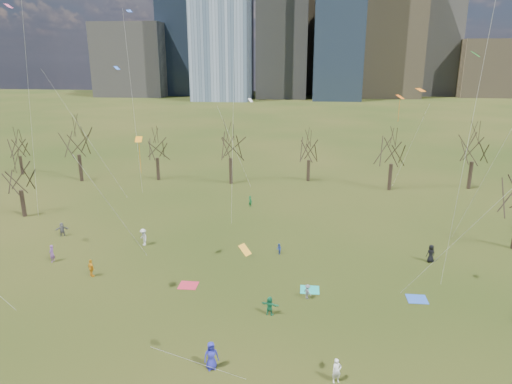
# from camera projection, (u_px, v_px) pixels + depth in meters

# --- Properties ---
(ground) EXTENTS (500.00, 500.00, 0.00)m
(ground) POSITION_uv_depth(u_px,v_px,m) (238.00, 333.00, 32.48)
(ground) COLOR black
(ground) RESTS_ON ground
(downtown_skyline) EXTENTS (212.50, 78.00, 118.00)m
(downtown_skyline) POSITION_uv_depth(u_px,v_px,m) (295.00, 16.00, 222.70)
(downtown_skyline) COLOR slate
(downtown_skyline) RESTS_ON ground
(bare_tree_row) EXTENTS (113.04, 29.80, 9.50)m
(bare_tree_row) POSITION_uv_depth(u_px,v_px,m) (274.00, 149.00, 66.28)
(bare_tree_row) COLOR black
(bare_tree_row) RESTS_ON ground
(blanket_teal) EXTENTS (1.60, 1.50, 0.03)m
(blanket_teal) POSITION_uv_depth(u_px,v_px,m) (310.00, 290.00, 38.56)
(blanket_teal) COLOR #1CA897
(blanket_teal) RESTS_ON ground
(blanket_navy) EXTENTS (1.60, 1.50, 0.03)m
(blanket_navy) POSITION_uv_depth(u_px,v_px,m) (417.00, 299.00, 37.06)
(blanket_navy) COLOR blue
(blanket_navy) RESTS_ON ground
(blanket_crimson) EXTENTS (1.60, 1.50, 0.03)m
(blanket_crimson) POSITION_uv_depth(u_px,v_px,m) (188.00, 285.00, 39.30)
(blanket_crimson) COLOR #BB253C
(blanket_crimson) RESTS_ON ground
(person_0) EXTENTS (1.08, 0.91, 1.89)m
(person_0) POSITION_uv_depth(u_px,v_px,m) (211.00, 356.00, 28.52)
(person_0) COLOR #2629A5
(person_0) RESTS_ON ground
(person_1) EXTENTS (0.68, 0.56, 1.58)m
(person_1) POSITION_uv_depth(u_px,v_px,m) (337.00, 371.00, 27.37)
(person_1) COLOR white
(person_1) RESTS_ON ground
(person_3) EXTENTS (0.87, 0.92, 1.25)m
(person_3) POSITION_uv_depth(u_px,v_px,m) (308.00, 292.00, 37.00)
(person_3) COLOR slate
(person_3) RESTS_ON ground
(person_4) EXTENTS (1.02, 0.89, 1.65)m
(person_4) POSITION_uv_depth(u_px,v_px,m) (91.00, 268.00, 40.69)
(person_4) COLOR orange
(person_4) RESTS_ON ground
(person_5) EXTENTS (1.47, 0.78, 1.51)m
(person_5) POSITION_uv_depth(u_px,v_px,m) (270.00, 306.00, 34.62)
(person_5) COLOR #1A764C
(person_5) RESTS_ON ground
(person_6) EXTENTS (1.00, 0.80, 1.78)m
(person_6) POSITION_uv_depth(u_px,v_px,m) (431.00, 254.00, 43.58)
(person_6) COLOR black
(person_6) RESTS_ON ground
(person_7) EXTENTS (0.43, 0.64, 1.72)m
(person_7) POSITION_uv_depth(u_px,v_px,m) (52.00, 253.00, 43.69)
(person_7) COLOR #794A95
(person_7) RESTS_ON ground
(person_8) EXTENTS (0.59, 0.66, 1.11)m
(person_8) POSITION_uv_depth(u_px,v_px,m) (279.00, 249.00, 45.44)
(person_8) COLOR #223A94
(person_8) RESTS_ON ground
(person_9) EXTENTS (1.29, 1.30, 1.80)m
(person_9) POSITION_uv_depth(u_px,v_px,m) (143.00, 237.00, 47.55)
(person_9) COLOR silver
(person_9) RESTS_ON ground
(person_11) EXTENTS (1.48, 1.02, 1.54)m
(person_11) POSITION_uv_depth(u_px,v_px,m) (62.00, 229.00, 50.07)
(person_11) COLOR #5B5A5E
(person_11) RESTS_ON ground
(person_13) EXTENTS (0.65, 0.63, 1.50)m
(person_13) POSITION_uv_depth(u_px,v_px,m) (250.00, 201.00, 60.00)
(person_13) COLOR #166731
(person_13) RESTS_ON ground
(kites_airborne) EXTENTS (63.29, 51.98, 31.96)m
(kites_airborne) POSITION_uv_depth(u_px,v_px,m) (310.00, 131.00, 41.85)
(kites_airborne) COLOR orange
(kites_airborne) RESTS_ON ground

